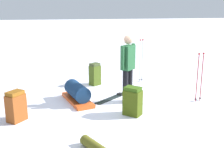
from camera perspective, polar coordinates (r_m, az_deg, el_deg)
ground_plane at (r=7.14m, az=0.00°, el=-5.45°), size 80.00×80.00×0.00m
skier_standing at (r=6.76m, az=3.32°, el=1.81°), size 0.44×0.42×1.70m
ski_pair_near at (r=7.52m, az=1.77°, el=-4.33°), size 1.58×1.33×0.05m
backpack_large_dark at (r=6.15m, az=-19.37°, el=-6.41°), size 0.44×0.45×0.66m
backpack_bright at (r=8.39m, az=-3.58°, el=-0.07°), size 0.39×0.37×0.68m
backpack_small_spare at (r=6.13m, az=4.32°, el=-5.71°), size 0.46×0.45×0.65m
ski_poles_planted_near at (r=8.71m, az=6.08°, el=3.25°), size 0.16×0.10×1.37m
ski_poles_planted_far at (r=7.22m, az=17.81°, el=-0.12°), size 0.21×0.11×1.26m
gear_sled at (r=7.02m, az=-7.24°, el=-3.99°), size 0.79×1.37×0.49m
sleeping_mat_rolled at (r=4.81m, az=-4.00°, el=-14.65°), size 0.41×0.57×0.18m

